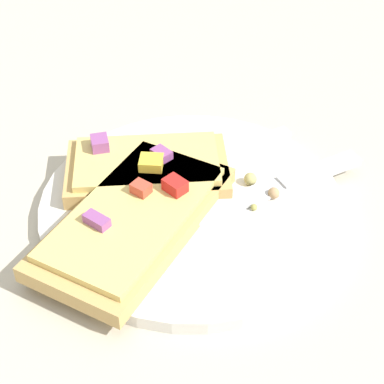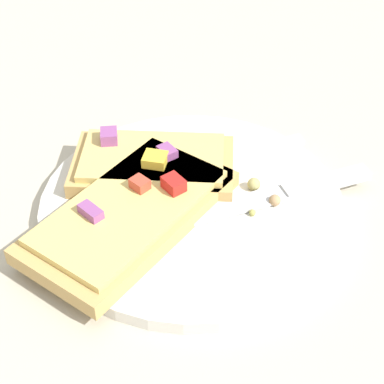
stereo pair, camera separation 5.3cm
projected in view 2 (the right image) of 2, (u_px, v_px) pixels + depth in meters
The scene contains 7 objects.
ground_plane at pixel (192, 211), 0.55m from camera, with size 4.00×4.00×0.00m, color #BCB29E.
plate at pixel (192, 206), 0.54m from camera, with size 0.26×0.26×0.01m.
fork at pixel (188, 169), 0.57m from camera, with size 0.15×0.17×0.01m.
knife at pixel (275, 195), 0.54m from camera, with size 0.16×0.17×0.01m.
pizza_slice_main at pixel (130, 212), 0.51m from camera, with size 0.12×0.19×0.03m.
pizza_slice_corner at pixel (152, 164), 0.56m from camera, with size 0.16×0.13×0.03m.
crumb_scatter at pixel (262, 192), 0.54m from camera, with size 0.03×0.04×0.01m.
Camera 2 is at (0.17, -0.36, 0.37)m, focal length 60.00 mm.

